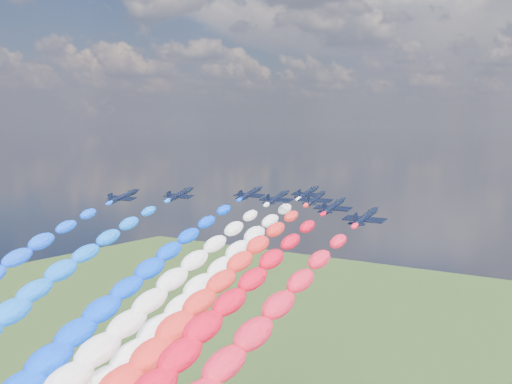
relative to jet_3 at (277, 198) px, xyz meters
The scene contains 14 objects.
jet_0 39.19m from the jet_3, 149.80° to the right, with size 8.68×11.64×2.56m, color black, non-canonical shape.
jet_1 26.60m from the jet_3, 163.49° to the right, with size 8.68×11.64×2.56m, color black, non-canonical shape.
trail_1 65.44m from the jet_3, 114.23° to the right, with size 6.88×95.53×45.53m, color blue, non-canonical shape.
jet_2 12.57m from the jet_3, 157.54° to the left, with size 8.68×11.64×2.56m, color black, non-canonical shape.
trail_2 50.19m from the jet_3, 104.69° to the right, with size 6.88×95.53×45.53m, color #043EF1, non-canonical shape.
jet_3 is the anchor object (origin of this frame).
trail_3 53.22m from the jet_3, 90.00° to the right, with size 6.88×95.53×45.53m, color white, non-canonical shape.
jet_4 15.14m from the jet_3, 89.93° to the left, with size 8.68×11.64×2.56m, color black, non-canonical shape.
trail_4 39.68m from the jet_3, 89.97° to the right, with size 6.88×95.53×45.53m, color white, non-canonical shape.
jet_5 9.66m from the jet_3, 26.68° to the left, with size 8.68×11.64×2.56m, color black, non-canonical shape.
trail_5 50.00m from the jet_3, 79.09° to the right, with size 6.88×95.53×45.53m, color red, non-canonical shape.
jet_6 21.06m from the jet_3, 20.35° to the right, with size 8.68×11.64×2.56m, color black, non-canonical shape.
trail_6 63.21m from the jet_3, 70.72° to the right, with size 6.88×95.53×45.53m, color red, non-canonical shape.
jet_7 38.70m from the jet_3, 30.56° to the right, with size 8.68×11.64×2.56m, color black, non-canonical shape.
Camera 1 is at (90.17, -127.08, 118.86)m, focal length 46.53 mm.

